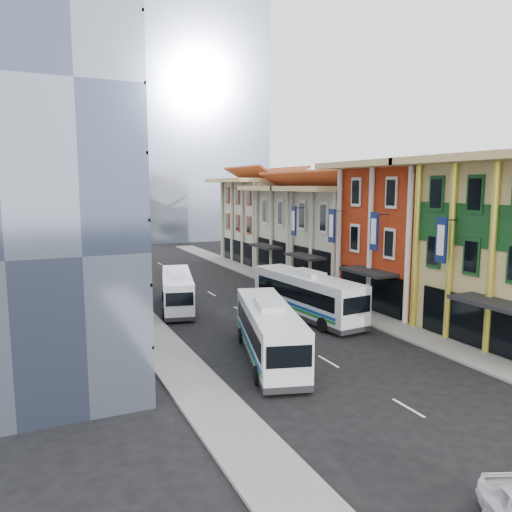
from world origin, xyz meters
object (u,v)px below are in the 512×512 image
office_tower (4,113)px  bus_left_far (177,289)px  bus_left_near (269,330)px  bus_right (307,294)px

office_tower → bus_left_far: size_ratio=2.88×
bus_left_near → bus_left_far: (-1.53, 14.88, -0.17)m
bus_right → bus_left_far: bearing=134.4°
bus_left_far → bus_right: bearing=-26.7°
bus_left_near → bus_left_far: 14.96m
office_tower → bus_left_near: 21.23m
office_tower → bus_left_far: (12.36, 5.68, -13.33)m
bus_left_near → bus_right: 10.35m
office_tower → bus_right: 24.74m
bus_left_near → bus_right: (7.06, 7.56, 0.10)m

